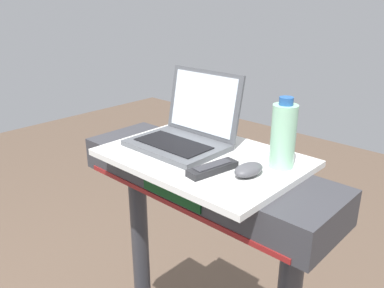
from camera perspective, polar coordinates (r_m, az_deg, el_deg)
The scene contains 5 objects.
desk_board at distance 1.25m, azimuth 1.56°, elevation -1.98°, with size 0.61×0.44×0.02m, color white.
laptop at distance 1.32m, azimuth -0.94°, elevation 1.92°, with size 0.31×0.27×0.24m.
computer_mouse at distance 1.12m, azimuth 8.15°, elevation -3.67°, with size 0.06×0.10×0.03m, color #4C4C51.
water_bottle at distance 1.16m, azimuth 12.99°, elevation 1.24°, with size 0.07×0.07×0.21m.
tv_remote at distance 1.13m, azimuth 2.98°, elevation -3.53°, with size 0.07×0.17×0.02m.
Camera 1 is at (0.76, -0.17, 1.55)m, focal length 37.11 mm.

